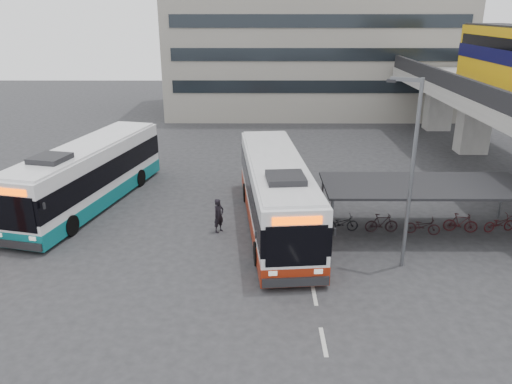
{
  "coord_description": "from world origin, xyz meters",
  "views": [
    {
      "loc": [
        0.27,
        -20.15,
        10.64
      ],
      "look_at": [
        0.16,
        3.34,
        2.0
      ],
      "focal_mm": 35.0,
      "sensor_mm": 36.0,
      "label": 1
    }
  ],
  "objects_px": {
    "bus_main": "(276,194)",
    "pedestrian": "(219,216)",
    "bus_teal": "(89,175)",
    "lamp_post": "(410,164)"
  },
  "relations": [
    {
      "from": "bus_teal",
      "to": "lamp_post",
      "type": "height_order",
      "value": "lamp_post"
    },
    {
      "from": "bus_teal",
      "to": "lamp_post",
      "type": "bearing_deg",
      "value": -11.3
    },
    {
      "from": "bus_teal",
      "to": "lamp_post",
      "type": "xyz_separation_m",
      "value": [
        15.88,
        -7.28,
        2.89
      ]
    },
    {
      "from": "bus_main",
      "to": "lamp_post",
      "type": "distance_m",
      "value": 7.39
    },
    {
      "from": "bus_teal",
      "to": "bus_main",
      "type": "bearing_deg",
      "value": -2.71
    },
    {
      "from": "bus_teal",
      "to": "pedestrian",
      "type": "relative_size",
      "value": 7.43
    },
    {
      "from": "bus_main",
      "to": "pedestrian",
      "type": "distance_m",
      "value": 3.13
    },
    {
      "from": "pedestrian",
      "to": "lamp_post",
      "type": "xyz_separation_m",
      "value": [
        8.22,
        -3.49,
        3.77
      ]
    },
    {
      "from": "pedestrian",
      "to": "lamp_post",
      "type": "distance_m",
      "value": 9.7
    },
    {
      "from": "bus_teal",
      "to": "lamp_post",
      "type": "distance_m",
      "value": 17.71
    }
  ]
}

